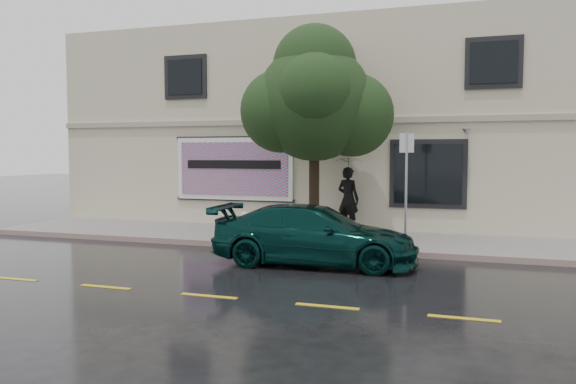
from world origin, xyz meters
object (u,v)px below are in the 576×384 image
(car, at_px, (315,235))
(street_tree, at_px, (314,104))
(pedestrian, at_px, (348,199))
(fire_hydrant, at_px, (245,226))

(car, relative_size, street_tree, 0.86)
(car, xyz_separation_m, pedestrian, (-0.22, 4.70, 0.46))
(fire_hydrant, bearing_deg, pedestrian, 37.31)
(car, bearing_deg, pedestrian, 0.49)
(car, bearing_deg, street_tree, 13.61)
(street_tree, bearing_deg, car, -74.25)
(pedestrian, height_order, fire_hydrant, pedestrian)
(car, bearing_deg, fire_hydrant, 51.01)
(pedestrian, distance_m, street_tree, 3.34)
(pedestrian, xyz_separation_m, fire_hydrant, (-2.32, -2.80, -0.60))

